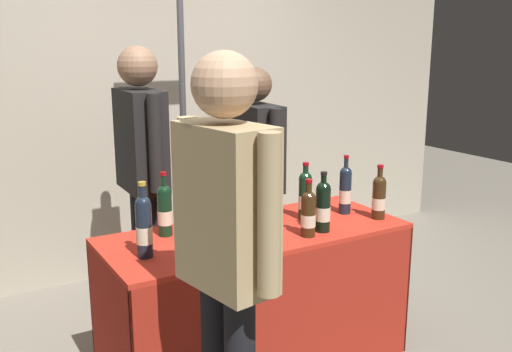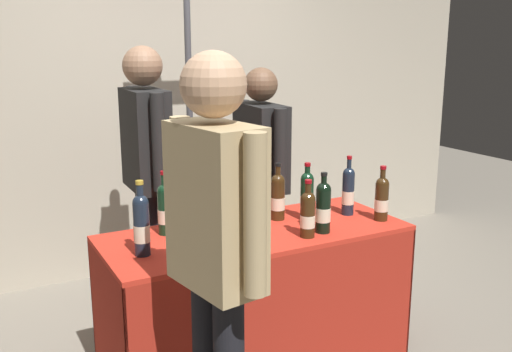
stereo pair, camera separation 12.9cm
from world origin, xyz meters
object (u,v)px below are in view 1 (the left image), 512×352
(tasting_table, at_px, (256,274))
(wine_glass_near_vendor, at_px, (266,196))
(featured_wine_bottle, at_px, (308,213))
(flower_vase, at_px, (219,223))
(taster_foreground_right, at_px, (226,240))
(booth_signpost, at_px, (182,90))
(vendor_presenter, at_px, (255,164))
(display_bottle_0, at_px, (228,199))

(tasting_table, bearing_deg, wine_glass_near_vendor, 48.51)
(featured_wine_bottle, bearing_deg, wine_glass_near_vendor, 86.86)
(tasting_table, relative_size, flower_vase, 4.17)
(taster_foreground_right, relative_size, booth_signpost, 0.73)
(flower_vase, relative_size, booth_signpost, 0.16)
(featured_wine_bottle, bearing_deg, tasting_table, 131.72)
(featured_wine_bottle, relative_size, taster_foreground_right, 0.17)
(vendor_presenter, xyz_separation_m, booth_signpost, (-0.37, 0.33, 0.48))
(tasting_table, relative_size, featured_wine_bottle, 5.38)
(display_bottle_0, distance_m, booth_signpost, 1.06)
(vendor_presenter, bearing_deg, featured_wine_bottle, -11.17)
(flower_vase, bearing_deg, taster_foreground_right, -114.40)
(wine_glass_near_vendor, distance_m, vendor_presenter, 0.54)
(featured_wine_bottle, relative_size, wine_glass_near_vendor, 2.09)
(tasting_table, relative_size, taster_foreground_right, 0.93)
(taster_foreground_right, bearing_deg, flower_vase, -33.86)
(taster_foreground_right, xyz_separation_m, booth_signpost, (0.61, 1.79, 0.40))
(display_bottle_0, bearing_deg, flower_vase, -125.02)
(wine_glass_near_vendor, distance_m, booth_signpost, 1.01)
(vendor_presenter, bearing_deg, wine_glass_near_vendor, -20.44)
(featured_wine_bottle, distance_m, booth_signpost, 1.40)
(vendor_presenter, bearing_deg, display_bottle_0, -38.41)
(featured_wine_bottle, height_order, display_bottle_0, display_bottle_0)
(display_bottle_0, height_order, wine_glass_near_vendor, display_bottle_0)
(flower_vase, xyz_separation_m, vendor_presenter, (0.72, 0.87, 0.06))
(booth_signpost, bearing_deg, tasting_table, -93.17)
(vendor_presenter, distance_m, taster_foreground_right, 1.75)
(featured_wine_bottle, distance_m, display_bottle_0, 0.46)
(tasting_table, bearing_deg, display_bottle_0, 116.36)
(featured_wine_bottle, bearing_deg, booth_signpost, 95.75)
(tasting_table, distance_m, flower_vase, 0.49)
(wine_glass_near_vendor, height_order, taster_foreground_right, taster_foreground_right)
(tasting_table, height_order, flower_vase, flower_vase)
(display_bottle_0, xyz_separation_m, flower_vase, (-0.21, -0.30, -0.02))
(booth_signpost, bearing_deg, taster_foreground_right, -108.86)
(vendor_presenter, bearing_deg, flower_vase, -36.35)
(wine_glass_near_vendor, bearing_deg, booth_signpost, 100.51)
(tasting_table, xyz_separation_m, featured_wine_bottle, (0.19, -0.21, 0.38))
(tasting_table, height_order, booth_signpost, booth_signpost)
(taster_foreground_right, bearing_deg, display_bottle_0, -37.70)
(flower_vase, height_order, vendor_presenter, vendor_presenter)
(taster_foreground_right, distance_m, booth_signpost, 1.93)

